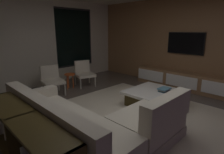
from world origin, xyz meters
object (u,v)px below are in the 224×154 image
at_px(side_stool, 70,77).
at_px(console_table_behind_couch, 24,138).
at_px(book_stack_on_coffee_table, 164,89).
at_px(accent_chair_near_window, 84,72).
at_px(coffee_table, 155,98).
at_px(accent_chair_by_curtain, 52,79).
at_px(mounted_tv, 185,43).
at_px(sectional_couch, 88,125).
at_px(media_console, 186,81).

relative_size(side_stool, console_table_behind_couch, 0.22).
xyz_separation_m(book_stack_on_coffee_table, accent_chair_near_window, (-0.29, 2.67, 0.03)).
relative_size(accent_chair_near_window, console_table_behind_couch, 0.37).
height_order(book_stack_on_coffee_table, accent_chair_near_window, accent_chair_near_window).
bearing_deg(coffee_table, side_stool, 104.80).
bearing_deg(accent_chair_by_curtain, mounted_tv, -35.75).
xyz_separation_m(coffee_table, mounted_tv, (1.88, 0.22, 1.16)).
bearing_deg(sectional_couch, accent_chair_by_curtain, 74.11).
relative_size(accent_chair_near_window, mounted_tv, 0.71).
bearing_deg(accent_chair_by_curtain, coffee_table, -63.00).
height_order(side_stool, media_console, media_console).
bearing_deg(media_console, coffee_table, -179.11).
bearing_deg(media_console, accent_chair_by_curtain, 140.29).
distance_m(accent_chair_by_curtain, side_stool, 0.61).
relative_size(side_stool, media_console, 0.15).
height_order(side_stool, console_table_behind_couch, console_table_behind_couch).
bearing_deg(accent_chair_near_window, media_console, -53.49).
distance_m(book_stack_on_coffee_table, side_stool, 2.80).
height_order(sectional_couch, console_table_behind_couch, sectional_couch).
bearing_deg(coffee_table, book_stack_on_coffee_table, -45.64).
bearing_deg(coffee_table, accent_chair_near_window, 93.39).
relative_size(sectional_couch, console_table_behind_couch, 1.19).
bearing_deg(sectional_couch, media_console, 1.31).
height_order(sectional_couch, accent_chair_near_window, sectional_couch).
bearing_deg(sectional_couch, accent_chair_near_window, 54.43).
distance_m(sectional_couch, console_table_behind_couch, 0.93).
bearing_deg(accent_chair_near_window, mounted_tv, -48.57).
relative_size(sectional_couch, accent_chair_near_window, 3.21).
bearing_deg(side_stool, accent_chair_near_window, -1.03).
xyz_separation_m(accent_chair_near_window, mounted_tv, (2.03, -2.30, 0.92)).
xyz_separation_m(book_stack_on_coffee_table, media_console, (1.56, 0.17, -0.15)).
bearing_deg(console_table_behind_couch, coffee_table, -1.42).
distance_m(media_console, console_table_behind_couch, 4.62).
height_order(media_console, mounted_tv, mounted_tv).
bearing_deg(console_table_behind_couch, side_stool, 47.71).
relative_size(sectional_couch, accent_chair_by_curtain, 3.21).
bearing_deg(coffee_table, sectional_couch, -178.34).
relative_size(sectional_couch, coffee_table, 2.16).
relative_size(media_console, mounted_tv, 2.83).
bearing_deg(accent_chair_near_window, accent_chair_by_curtain, -178.37).
distance_m(side_stool, media_console, 3.45).
relative_size(coffee_table, mounted_tv, 1.06).
relative_size(accent_chair_by_curtain, mounted_tv, 0.71).
bearing_deg(console_table_behind_couch, media_console, -0.57).
height_order(accent_chair_by_curtain, side_stool, accent_chair_by_curtain).
distance_m(mounted_tv, console_table_behind_couch, 4.88).
relative_size(coffee_table, accent_chair_by_curtain, 1.49).
bearing_deg(media_console, side_stool, 133.37).
height_order(book_stack_on_coffee_table, accent_chair_by_curtain, accent_chair_by_curtain).
xyz_separation_m(accent_chair_by_curtain, side_stool, (0.60, 0.04, -0.06)).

